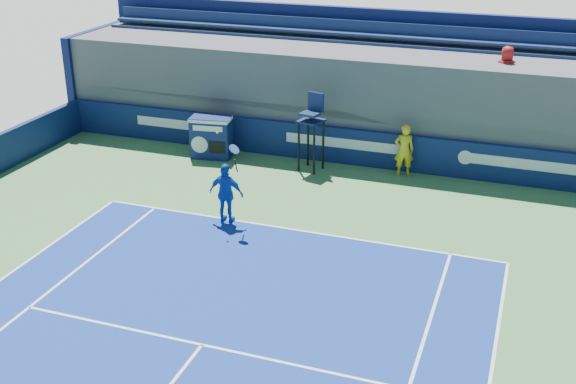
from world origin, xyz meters
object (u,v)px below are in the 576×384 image
(match_clock, at_px, (211,136))
(tennis_player, at_px, (226,193))
(ball_person, at_px, (404,150))
(umpire_chair, at_px, (312,124))

(match_clock, bearing_deg, tennis_player, -60.28)
(ball_person, xyz_separation_m, umpire_chair, (-2.85, -0.47, 0.69))
(match_clock, distance_m, tennis_player, 5.06)
(umpire_chair, height_order, tennis_player, tennis_player)
(ball_person, height_order, match_clock, ball_person)
(umpire_chair, distance_m, tennis_player, 4.59)
(match_clock, height_order, umpire_chair, umpire_chair)
(match_clock, bearing_deg, ball_person, 4.64)
(ball_person, distance_m, match_clock, 6.33)
(tennis_player, bearing_deg, match_clock, 119.72)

